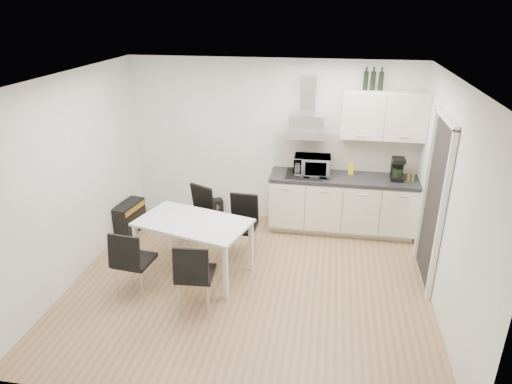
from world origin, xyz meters
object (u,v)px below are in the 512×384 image
floor_speaker (218,208)px  chair_near_left (135,261)px  dining_table (193,227)px  kitchenette (346,181)px  chair_far_left (194,217)px  guitar_amp (129,218)px  chair_far_right (241,227)px  chair_near_right (196,274)px

floor_speaker → chair_near_left: bearing=-125.7°
dining_table → floor_speaker: size_ratio=5.26×
kitchenette → dining_table: bearing=-141.3°
kitchenette → chair_far_left: 2.36m
dining_table → chair_far_left: bearing=122.2°
dining_table → chair_far_left: (-0.22, 0.74, -0.23)m
chair_near_left → guitar_amp: (-0.76, 1.50, -0.19)m
guitar_amp → chair_far_left: bearing=-0.9°
chair_far_right → chair_near_left: same height
chair_near_left → chair_near_right: 0.84m
kitchenette → chair_far_right: bearing=-144.1°
dining_table → guitar_amp: size_ratio=2.55×
chair_far_left → chair_far_right: same height
dining_table → chair_far_right: size_ratio=1.80×
chair_near_left → floor_speaker: size_ratio=2.93×
chair_far_right → chair_far_left: bearing=-12.7°
chair_near_left → guitar_amp: chair_near_left is taller
chair_far_right → chair_near_right: 1.29m
guitar_amp → chair_near_left: bearing=-54.1°
kitchenette → chair_near_right: size_ratio=2.86×
chair_far_left → guitar_amp: bearing=16.3°
dining_table → guitar_amp: (-1.34, 0.93, -0.42)m
chair_far_right → chair_near_right: (-0.29, -1.25, 0.00)m
chair_far_right → chair_near_right: same height
chair_far_right → chair_near_right: size_ratio=1.00×
dining_table → chair_near_left: chair_near_left is taller
dining_table → chair_far_right: chair_far_right is taller
kitchenette → guitar_amp: 3.41m
dining_table → chair_far_left: chair_far_left is taller
chair_far_right → chair_near_left: 1.56m
chair_far_right → floor_speaker: (-0.65, 1.20, -0.29)m
kitchenette → dining_table: 2.51m
guitar_amp → dining_table: bearing=-25.7°
chair_near_left → floor_speaker: (0.45, 2.30, -0.29)m
chair_near_right → guitar_amp: chair_near_right is taller
guitar_amp → floor_speaker: (1.21, 0.80, -0.10)m
chair_near_left → guitar_amp: bearing=123.5°
dining_table → floor_speaker: (-0.13, 1.73, -0.52)m
chair_far_left → floor_speaker: chair_far_left is taller
kitchenette → chair_near_left: bearing=-140.0°
dining_table → chair_far_left: 0.80m
kitchenette → floor_speaker: (-2.08, 0.17, -0.68)m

